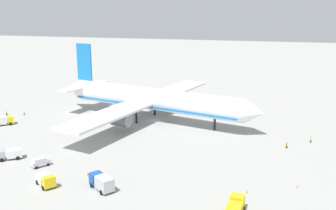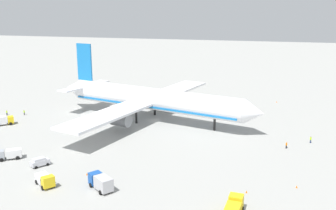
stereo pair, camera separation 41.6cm
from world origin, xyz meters
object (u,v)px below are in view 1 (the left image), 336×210
at_px(service_truck_1, 102,182).
at_px(traffic_cone_4, 276,102).
at_px(baggage_cart_0, 92,84).
at_px(ground_worker_3, 287,145).
at_px(service_van, 40,162).
at_px(ground_worker_4, 24,113).
at_px(service_truck_2, 10,154).
at_px(ground_worker_2, 311,139).
at_px(service_truck_4, 46,180).
at_px(traffic_cone_1, 88,174).
at_px(service_truck_0, 235,208).
at_px(traffic_cone_3, 247,191).
at_px(ground_worker_1, 7,113).
at_px(traffic_cone_2, 297,186).
at_px(airliner, 150,99).
at_px(service_truck_5, 3,120).

bearing_deg(service_truck_1, traffic_cone_4, 68.35).
bearing_deg(baggage_cart_0, ground_worker_3, -35.70).
height_order(service_van, ground_worker_4, service_van).
distance_m(service_truck_2, ground_worker_2, 75.26).
height_order(service_truck_4, traffic_cone_1, service_truck_4).
height_order(service_truck_0, traffic_cone_3, service_truck_0).
xyz_separation_m(ground_worker_1, traffic_cone_2, (89.59, -29.97, -0.62)).
bearing_deg(traffic_cone_3, service_truck_4, -169.05).
bearing_deg(ground_worker_2, airliner, 168.67).
height_order(service_truck_4, ground_worker_4, service_truck_4).
distance_m(ground_worker_3, ground_worker_4, 83.22).
bearing_deg(ground_worker_2, service_truck_4, -142.51).
bearing_deg(service_truck_1, service_truck_4, -172.82).
distance_m(service_truck_4, traffic_cone_2, 49.91).
xyz_separation_m(ground_worker_4, traffic_cone_2, (84.28, -31.75, -0.60)).
height_order(service_truck_1, traffic_cone_1, service_truck_1).
distance_m(service_truck_0, ground_worker_1, 90.22).
bearing_deg(traffic_cone_1, service_van, 172.66).
relative_size(service_truck_1, traffic_cone_3, 11.59).
height_order(service_truck_2, baggage_cart_0, service_truck_2).
distance_m(service_truck_0, traffic_cone_2, 17.86).
bearing_deg(ground_worker_3, service_van, -153.71).
height_order(service_truck_4, service_truck_5, service_truck_5).
bearing_deg(service_truck_0, ground_worker_3, 75.72).
xyz_separation_m(service_truck_0, service_truck_5, (-72.62, 34.63, -0.01)).
bearing_deg(baggage_cart_0, service_truck_1, -63.09).
height_order(service_van, traffic_cone_2, service_van).
xyz_separation_m(ground_worker_2, traffic_cone_1, (-47.26, -33.86, -0.64)).
bearing_deg(service_truck_2, service_van, -10.69).
bearing_deg(service_truck_5, airliner, 22.75).
distance_m(service_truck_0, service_van, 45.30).
relative_size(ground_worker_3, traffic_cone_2, 3.09).
xyz_separation_m(service_truck_4, service_van, (-6.69, 8.35, -0.28)).
height_order(service_van, ground_worker_1, service_van).
xyz_separation_m(airliner, service_truck_5, (-40.99, -17.19, -5.16)).
bearing_deg(ground_worker_4, service_truck_1, -42.01).
distance_m(ground_worker_1, traffic_cone_2, 94.47).
xyz_separation_m(service_truck_1, ground_worker_2, (41.51, 39.17, -0.72)).
relative_size(service_truck_1, traffic_cone_1, 11.59).
relative_size(service_van, traffic_cone_1, 8.03).
relative_size(service_van, ground_worker_3, 2.60).
relative_size(service_truck_1, service_truck_2, 1.14).
bearing_deg(traffic_cone_3, airliner, 127.92).
xyz_separation_m(service_truck_1, baggage_cart_0, (-46.88, 92.37, -0.84)).
bearing_deg(traffic_cone_3, traffic_cone_2, 27.16).
bearing_deg(traffic_cone_4, baggage_cart_0, 172.94).
height_order(airliner, ground_worker_2, airliner).
bearing_deg(service_truck_1, ground_worker_3, 43.32).
height_order(service_truck_5, ground_worker_2, service_truck_5).
distance_m(ground_worker_2, traffic_cone_1, 58.14).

